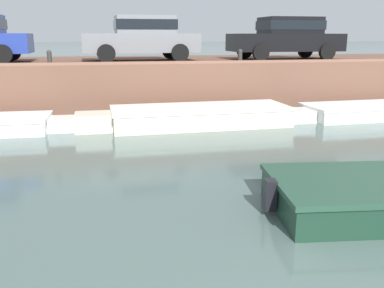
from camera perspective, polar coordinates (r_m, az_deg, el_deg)
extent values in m
plane|color=#4C605B|center=(7.92, 1.09, -4.46)|extent=(400.00, 400.00, 0.00)
cube|color=brown|center=(16.68, -5.77, 8.29)|extent=(60.00, 6.00, 1.68)
cube|color=brown|center=(13.76, -4.64, 10.76)|extent=(60.00, 0.24, 0.08)
cube|color=white|center=(12.35, -16.32, 2.61)|extent=(0.98, 0.87, 0.35)
cube|color=silver|center=(12.46, 1.14, 3.57)|extent=(5.10, 1.91, 0.48)
cube|color=silver|center=(12.10, -12.95, 2.89)|extent=(1.04, 1.00, 0.48)
cube|color=white|center=(12.41, 1.15, 4.84)|extent=(5.16, 1.97, 0.08)
cube|color=brown|center=(12.52, 2.83, 4.45)|extent=(0.28, 1.60, 0.06)
cube|color=white|center=(14.83, 22.70, 3.96)|extent=(4.28, 1.78, 0.36)
cube|color=white|center=(13.50, 13.95, 3.73)|extent=(0.88, 0.92, 0.36)
cube|color=white|center=(14.80, 22.78, 4.80)|extent=(4.34, 1.84, 0.08)
cube|color=brown|center=(15.00, 23.72, 4.43)|extent=(0.30, 1.46, 0.06)
cube|color=black|center=(6.31, 10.36, -6.67)|extent=(0.18, 0.22, 0.45)
cylinder|color=black|center=(15.08, -23.94, 10.90)|extent=(0.61, 0.20, 0.60)
cylinder|color=black|center=(16.79, -22.89, 11.22)|extent=(0.61, 0.20, 0.60)
cube|color=slate|center=(15.61, -6.90, 13.24)|extent=(4.06, 1.92, 0.64)
cube|color=slate|center=(15.64, -6.36, 15.53)|extent=(2.05, 1.63, 0.60)
cube|color=black|center=(15.64, -6.36, 15.53)|extent=(2.13, 1.67, 0.33)
cylinder|color=black|center=(14.62, -11.36, 11.76)|extent=(0.61, 0.20, 0.60)
cylinder|color=black|center=(16.44, -11.63, 11.98)|extent=(0.61, 0.20, 0.60)
cylinder|color=black|center=(14.92, -1.61, 12.06)|extent=(0.61, 0.20, 0.60)
cylinder|color=black|center=(16.71, -2.91, 12.28)|extent=(0.61, 0.20, 0.60)
cube|color=black|center=(16.95, 12.29, 13.09)|extent=(4.22, 1.76, 0.64)
cube|color=black|center=(17.02, 12.93, 15.15)|extent=(2.13, 1.51, 0.60)
cube|color=black|center=(17.02, 12.93, 15.15)|extent=(2.21, 1.55, 0.33)
cylinder|color=black|center=(15.66, 9.16, 11.99)|extent=(0.60, 0.20, 0.60)
cylinder|color=black|center=(17.25, 7.03, 12.25)|extent=(0.60, 0.20, 0.60)
cylinder|color=black|center=(16.80, 17.57, 11.66)|extent=(0.60, 0.20, 0.60)
cylinder|color=black|center=(18.29, 14.87, 12.00)|extent=(0.60, 0.20, 0.60)
cylinder|color=#2D2B28|center=(13.88, -18.45, 10.68)|extent=(0.14, 0.14, 0.35)
sphere|color=#2D2B28|center=(13.87, -18.52, 11.49)|extent=(0.15, 0.15, 0.15)
cylinder|color=#2D2B28|center=(14.47, 6.43, 11.42)|extent=(0.14, 0.14, 0.35)
sphere|color=#2D2B28|center=(14.46, 6.45, 12.19)|extent=(0.15, 0.15, 0.15)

